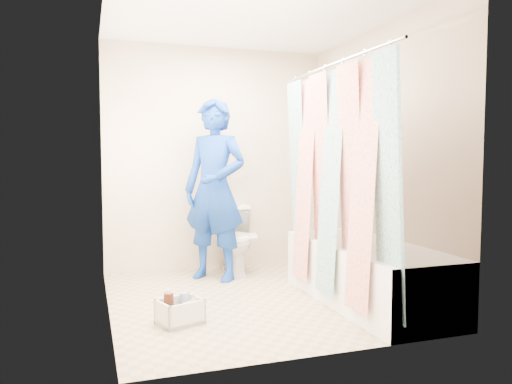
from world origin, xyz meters
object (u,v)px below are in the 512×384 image
object	(u,v)px
bathtub	(367,272)
plumber	(215,190)
cleaning_caddy	(181,312)
toilet	(235,240)

from	to	relation	value
bathtub	plumber	distance (m)	1.70
plumber	bathtub	bearing A→B (deg)	-8.88
cleaning_caddy	toilet	bearing A→B (deg)	40.77
bathtub	toilet	bearing A→B (deg)	117.23
bathtub	cleaning_caddy	distance (m)	1.57
plumber	cleaning_caddy	world-z (taller)	plumber
toilet	cleaning_caddy	distance (m)	1.68
plumber	cleaning_caddy	bearing A→B (deg)	-72.40
bathtub	cleaning_caddy	xyz separation A→B (m)	(-1.56, -0.01, -0.18)
toilet	bathtub	bearing A→B (deg)	-51.70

